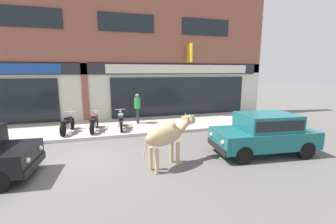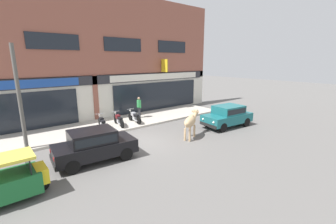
{
  "view_description": "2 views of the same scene",
  "coord_description": "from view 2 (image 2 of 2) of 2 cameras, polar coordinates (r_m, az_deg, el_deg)",
  "views": [
    {
      "loc": [
        0.94,
        -7.6,
        2.94
      ],
      "look_at": [
        3.45,
        1.0,
        1.29
      ],
      "focal_mm": 24.0,
      "sensor_mm": 36.0,
      "label": 1
    },
    {
      "loc": [
        -6.12,
        -10.18,
        4.47
      ],
      "look_at": [
        2.91,
        1.0,
        1.14
      ],
      "focal_mm": 24.0,
      "sensor_mm": 36.0,
      "label": 2
    }
  ],
  "objects": [
    {
      "name": "ground_plane",
      "position": [
        12.69,
        -7.47,
        -7.69
      ],
      "size": [
        90.0,
        90.0,
        0.0
      ],
      "primitive_type": "plane",
      "color": "#605E5B"
    },
    {
      "name": "sidewalk",
      "position": [
        16.1,
        -15.07,
        -3.27
      ],
      "size": [
        19.0,
        3.69,
        0.14
      ],
      "primitive_type": "cube",
      "color": "#B7AFA3",
      "rests_on": "ground"
    },
    {
      "name": "shop_building",
      "position": [
        17.44,
        -18.83,
        12.38
      ],
      "size": [
        23.0,
        1.4,
        9.36
      ],
      "color": "#8E5142",
      "rests_on": "ground"
    },
    {
      "name": "cow",
      "position": [
        13.05,
        5.75,
        -2.41
      ],
      "size": [
        1.96,
        1.23,
        1.61
      ],
      "color": "tan",
      "rests_on": "ground"
    },
    {
      "name": "car_0",
      "position": [
        10.66,
        -18.23,
        -7.7
      ],
      "size": [
        3.71,
        1.88,
        1.46
      ],
      "color": "black",
      "rests_on": "ground"
    },
    {
      "name": "car_1",
      "position": [
        15.84,
        14.9,
        -0.73
      ],
      "size": [
        3.72,
        1.91,
        1.46
      ],
      "color": "black",
      "rests_on": "ground"
    },
    {
      "name": "auto_rickshaw",
      "position": [
        9.09,
        -34.82,
        -14.24
      ],
      "size": [
        2.0,
        1.2,
        1.52
      ],
      "color": "black",
      "rests_on": "ground"
    },
    {
      "name": "motorcycle_0",
      "position": [
        15.08,
        -16.41,
        -2.66
      ],
      "size": [
        0.61,
        1.8,
        0.88
      ],
      "color": "black",
      "rests_on": "sidewalk"
    },
    {
      "name": "motorcycle_1",
      "position": [
        15.53,
        -12.43,
        -1.98
      ],
      "size": [
        0.57,
        1.81,
        0.88
      ],
      "color": "black",
      "rests_on": "sidewalk"
    },
    {
      "name": "motorcycle_2",
      "position": [
        16.11,
        -8.52,
        -1.26
      ],
      "size": [
        0.52,
        1.81,
        0.88
      ],
      "color": "black",
      "rests_on": "sidewalk"
    },
    {
      "name": "pedestrian",
      "position": [
        17.24,
        -7.38,
        1.75
      ],
      "size": [
        0.32,
        0.5,
        1.6
      ],
      "color": "#2D2D33",
      "rests_on": "sidewalk"
    },
    {
      "name": "utility_pole",
      "position": [
        12.85,
        -33.56,
        2.9
      ],
      "size": [
        0.18,
        0.18,
        5.1
      ],
      "primitive_type": "cylinder",
      "color": "#595651",
      "rests_on": "sidewalk"
    }
  ]
}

